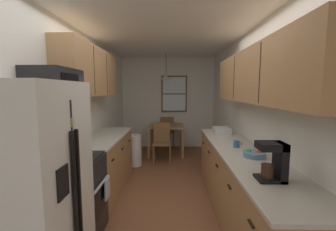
# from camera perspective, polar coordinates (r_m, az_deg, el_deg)

# --- Properties ---
(ground_plane) EXTENTS (12.00, 12.00, 0.00)m
(ground_plane) POSITION_cam_1_polar(r_m,az_deg,el_deg) (4.12, -0.74, -17.09)
(ground_plane) COLOR brown
(wall_left) EXTENTS (0.10, 9.00, 2.55)m
(wall_left) POSITION_cam_1_polar(r_m,az_deg,el_deg) (4.06, -20.18, 0.85)
(wall_left) COLOR white
(wall_left) RESTS_ON ground
(wall_right) EXTENTS (0.10, 9.00, 2.55)m
(wall_right) POSITION_cam_1_polar(r_m,az_deg,el_deg) (3.98, 19.05, 0.78)
(wall_right) COLOR white
(wall_right) RESTS_ON ground
(wall_back) EXTENTS (4.40, 0.10, 2.55)m
(wall_back) POSITION_cam_1_polar(r_m,az_deg,el_deg) (6.43, -0.01, 3.24)
(wall_back) COLOR white
(wall_back) RESTS_ON ground
(ceiling_slab) EXTENTS (4.40, 9.00, 0.08)m
(ceiling_slab) POSITION_cam_1_polar(r_m,az_deg,el_deg) (3.88, -0.80, 20.56)
(ceiling_slab) COLOR white
(refrigerator) EXTENTS (0.71, 0.80, 1.72)m
(refrigerator) POSITION_cam_1_polar(r_m,az_deg,el_deg) (2.10, -31.61, -16.73)
(refrigerator) COLOR white
(refrigerator) RESTS_ON ground
(stove_range) EXTENTS (0.66, 0.61, 1.10)m
(stove_range) POSITION_cam_1_polar(r_m,az_deg,el_deg) (2.85, -23.40, -18.53)
(stove_range) COLOR black
(stove_range) RESTS_ON ground
(microwave_over_range) EXTENTS (0.39, 0.62, 0.34)m
(microwave_over_range) POSITION_cam_1_polar(r_m,az_deg,el_deg) (2.64, -26.91, 7.07)
(microwave_over_range) COLOR black
(counter_left) EXTENTS (0.64, 1.77, 0.90)m
(counter_left) POSITION_cam_1_polar(r_m,az_deg,el_deg) (3.89, -16.07, -11.67)
(counter_left) COLOR #A87A4C
(counter_left) RESTS_ON ground
(upper_cabinets_left) EXTENTS (0.33, 1.85, 0.73)m
(upper_cabinets_left) POSITION_cam_1_polar(r_m,az_deg,el_deg) (3.71, -19.15, 10.45)
(upper_cabinets_left) COLOR #A87A4C
(counter_right) EXTENTS (0.64, 3.10, 0.90)m
(counter_right) POSITION_cam_1_polar(r_m,az_deg,el_deg) (3.12, 18.11, -16.45)
(counter_right) COLOR #A87A4C
(counter_right) RESTS_ON ground
(upper_cabinets_right) EXTENTS (0.33, 2.78, 0.64)m
(upper_cabinets_right) POSITION_cam_1_polar(r_m,az_deg,el_deg) (2.88, 22.10, 9.40)
(upper_cabinets_right) COLOR #A87A4C
(dining_table) EXTENTS (0.87, 0.88, 0.75)m
(dining_table) POSITION_cam_1_polar(r_m,az_deg,el_deg) (5.73, -0.48, -3.67)
(dining_table) COLOR olive
(dining_table) RESTS_ON ground
(dining_chair_near) EXTENTS (0.41, 0.41, 0.90)m
(dining_chair_near) POSITION_cam_1_polar(r_m,az_deg,el_deg) (5.12, -1.57, -6.40)
(dining_chair_near) COLOR brown
(dining_chair_near) RESTS_ON ground
(dining_chair_far) EXTENTS (0.44, 0.44, 0.90)m
(dining_chair_far) POSITION_cam_1_polar(r_m,az_deg,el_deg) (6.39, -0.14, -3.79)
(dining_chair_far) COLOR brown
(dining_chair_far) RESTS_ON ground
(pendant_light) EXTENTS (0.28, 0.28, 0.63)m
(pendant_light) POSITION_cam_1_polar(r_m,az_deg,el_deg) (5.64, -0.49, 9.82)
(pendant_light) COLOR black
(back_window) EXTENTS (0.72, 0.05, 1.02)m
(back_window) POSITION_cam_1_polar(r_m,az_deg,el_deg) (6.34, 1.58, 5.54)
(back_window) COLOR brown
(trash_bin) EXTENTS (0.31, 0.31, 0.67)m
(trash_bin) POSITION_cam_1_polar(r_m,az_deg,el_deg) (4.99, -8.55, -8.79)
(trash_bin) COLOR white
(trash_bin) RESTS_ON ground
(storage_canister) EXTENTS (0.12, 0.12, 0.17)m
(storage_canister) POSITION_cam_1_polar(r_m,az_deg,el_deg) (3.05, -20.70, -6.57)
(storage_canister) COLOR #265999
(storage_canister) RESTS_ON counter_left
(dish_towel) EXTENTS (0.02, 0.16, 0.24)m
(dish_towel) POSITION_cam_1_polar(r_m,az_deg,el_deg) (2.85, -15.27, -17.57)
(dish_towel) COLOR silver
(coffee_maker) EXTENTS (0.22, 0.18, 0.32)m
(coffee_maker) POSITION_cam_1_polar(r_m,az_deg,el_deg) (2.09, 25.53, -10.35)
(coffee_maker) COLOR black
(coffee_maker) RESTS_ON counter_right
(mug_by_coffeemaker) EXTENTS (0.11, 0.07, 0.09)m
(mug_by_coffeemaker) POSITION_cam_1_polar(r_m,az_deg,el_deg) (3.08, 17.10, -6.98)
(mug_by_coffeemaker) COLOR #335999
(mug_by_coffeemaker) RESTS_ON counter_right
(fruit_bowl) EXTENTS (0.25, 0.25, 0.09)m
(fruit_bowl) POSITION_cam_1_polar(r_m,az_deg,el_deg) (2.73, 21.16, -9.13)
(fruit_bowl) COLOR #597F9E
(fruit_bowl) RESTS_ON counter_right
(dish_rack) EXTENTS (0.28, 0.34, 0.10)m
(dish_rack) POSITION_cam_1_polar(r_m,az_deg,el_deg) (4.00, 13.53, -3.71)
(dish_rack) COLOR silver
(dish_rack) RESTS_ON counter_right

